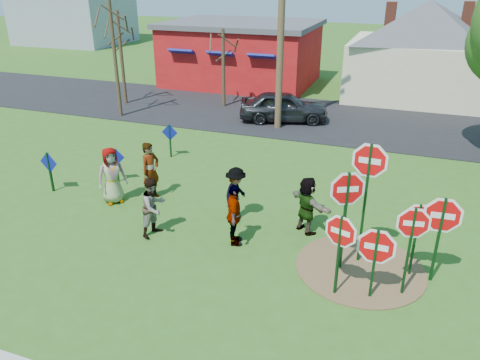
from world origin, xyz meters
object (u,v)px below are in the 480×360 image
(person_a, at_px, (112,176))
(stop_sign_d, at_px, (418,223))
(suv, at_px, (284,106))
(utility_pole, at_px, (281,13))
(stop_sign_b, at_px, (368,173))
(person_b, at_px, (151,171))
(stop_sign_c, at_px, (412,232))
(stop_sign_a, at_px, (340,238))

(person_a, bearing_deg, stop_sign_d, -55.97)
(suv, xyz_separation_m, utility_pole, (0.03, -1.11, 4.41))
(stop_sign_b, bearing_deg, person_b, 171.74)
(stop_sign_b, distance_m, suv, 12.30)
(stop_sign_b, relative_size, suv, 0.78)
(stop_sign_b, distance_m, utility_pole, 11.50)
(stop_sign_c, distance_m, person_a, 9.13)
(stop_sign_a, bearing_deg, stop_sign_c, 38.10)
(person_a, height_order, utility_pole, utility_pole)
(person_a, bearing_deg, person_b, -16.02)
(stop_sign_b, height_order, person_a, stop_sign_b)
(stop_sign_a, bearing_deg, person_b, 173.49)
(stop_sign_a, distance_m, person_b, 7.13)
(stop_sign_a, height_order, stop_sign_b, stop_sign_b)
(person_b, xyz_separation_m, suv, (1.79, 9.70, -0.19))
(person_a, relative_size, suv, 0.43)
(person_a, height_order, suv, person_a)
(stop_sign_a, distance_m, utility_pole, 12.99)
(person_b, bearing_deg, utility_pole, 4.23)
(person_a, distance_m, utility_pole, 10.59)
(person_b, bearing_deg, stop_sign_b, -85.49)
(stop_sign_d, distance_m, person_b, 8.23)
(stop_sign_b, xyz_separation_m, stop_sign_c, (1.12, -1.02, -0.81))
(person_b, height_order, utility_pole, utility_pole)
(stop_sign_a, xyz_separation_m, stop_sign_d, (1.59, 1.37, -0.03))
(stop_sign_a, relative_size, person_b, 1.13)
(utility_pole, bearing_deg, stop_sign_d, -58.48)
(person_a, relative_size, utility_pole, 0.19)
(stop_sign_c, xyz_separation_m, person_b, (-7.92, 2.43, -0.68))
(stop_sign_b, distance_m, stop_sign_c, 1.72)
(stop_sign_a, height_order, stop_sign_d, stop_sign_a)
(stop_sign_b, distance_m, person_b, 7.10)
(person_b, relative_size, suv, 0.45)
(stop_sign_a, xyz_separation_m, person_b, (-6.47, 2.96, -0.52))
(stop_sign_a, relative_size, stop_sign_b, 0.65)
(person_a, xyz_separation_m, suv, (2.79, 10.39, -0.15))
(stop_sign_b, relative_size, stop_sign_d, 1.62)
(stop_sign_a, distance_m, stop_sign_c, 1.56)
(person_b, bearing_deg, person_a, 140.42)
(person_a, bearing_deg, stop_sign_c, -61.32)
(person_a, bearing_deg, stop_sign_b, -55.54)
(suv, height_order, utility_pole, utility_pole)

